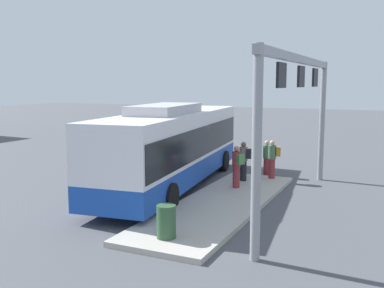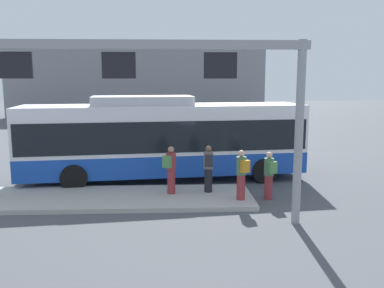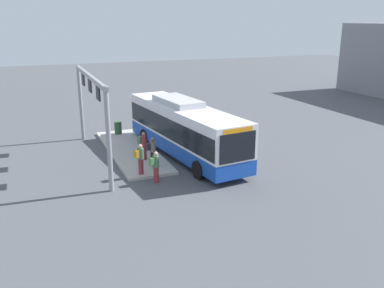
# 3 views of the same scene
# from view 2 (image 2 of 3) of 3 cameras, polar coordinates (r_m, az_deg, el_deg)

# --- Properties ---
(ground_plane) EXTENTS (120.00, 120.00, 0.00)m
(ground_plane) POSITION_cam_2_polar(r_m,az_deg,el_deg) (16.98, -3.88, -4.98)
(ground_plane) COLOR #4C4F54
(platform_curb) EXTENTS (10.00, 2.80, 0.16)m
(platform_curb) POSITION_cam_2_polar(r_m,az_deg,el_deg) (14.34, -11.88, -7.50)
(platform_curb) COLOR #B2ADA3
(platform_curb) RESTS_ON ground
(bus_main) EXTENTS (11.62, 3.83, 3.46)m
(bus_main) POSITION_cam_2_polar(r_m,az_deg,el_deg) (16.63, -3.97, 1.09)
(bus_main) COLOR #1947AD
(bus_main) RESTS_ON ground
(person_boarding) EXTENTS (0.43, 0.58, 1.67)m
(person_boarding) POSITION_cam_2_polar(r_m,az_deg,el_deg) (14.23, 10.81, -4.22)
(person_boarding) COLOR maroon
(person_boarding) RESTS_ON ground
(person_waiting_near) EXTENTS (0.46, 0.59, 1.67)m
(person_waiting_near) POSITION_cam_2_polar(r_m,az_deg,el_deg) (13.49, 6.99, -4.16)
(person_waiting_near) COLOR maroon
(person_waiting_near) RESTS_ON platform_curb
(person_waiting_mid) EXTENTS (0.54, 0.60, 1.67)m
(person_waiting_mid) POSITION_cam_2_polar(r_m,az_deg,el_deg) (14.12, -3.02, -3.50)
(person_waiting_mid) COLOR maroon
(person_waiting_mid) RESTS_ON platform_curb
(person_waiting_far) EXTENTS (0.35, 0.53, 1.67)m
(person_waiting_far) POSITION_cam_2_polar(r_m,az_deg,el_deg) (14.30, 2.33, -3.33)
(person_waiting_far) COLOR black
(person_waiting_far) RESTS_ON platform_curb
(platform_sign_gantry) EXTENTS (10.34, 0.24, 5.20)m
(platform_sign_gantry) POSITION_cam_2_polar(r_m,az_deg,el_deg) (11.21, -10.16, 7.30)
(platform_sign_gantry) COLOR gray
(platform_sign_gantry) RESTS_ON ground
(station_building) EXTENTS (27.35, 8.00, 7.75)m
(station_building) POSITION_cam_2_polar(r_m,az_deg,el_deg) (47.19, -7.50, 8.77)
(station_building) COLOR gray
(station_building) RESTS_ON ground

